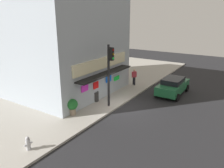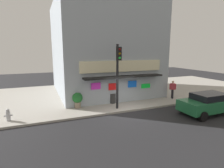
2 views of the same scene
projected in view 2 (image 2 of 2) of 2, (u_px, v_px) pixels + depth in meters
The scene contains 9 objects.
ground_plane at pixel (127, 112), 13.52m from camera, with size 55.76×55.76×0.00m, color #232326.
sidewalk at pixel (101, 93), 19.08m from camera, with size 37.17×12.24×0.14m, color #A39E93.
corner_building at pixel (103, 49), 19.26m from camera, with size 9.41×10.67×8.90m.
traffic_light at pixel (118, 68), 13.32m from camera, with size 0.32×0.58×4.80m.
fire_hydrant at pixel (8, 115), 11.45m from camera, with size 0.50×0.26×0.79m.
trash_can at pixel (113, 98), 15.29m from camera, with size 0.50×0.50×0.80m, color #2D2D2D.
pedestrian at pixel (173, 89), 16.76m from camera, with size 0.57×0.42×1.63m.
potted_plant_by_doorway at pixel (77, 99), 14.00m from camera, with size 0.79×0.79×1.18m.
parked_car_green at pixel (209, 103), 13.05m from camera, with size 4.34×2.07×1.51m.
Camera 2 is at (-5.92, -11.53, 4.51)m, focal length 29.44 mm.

